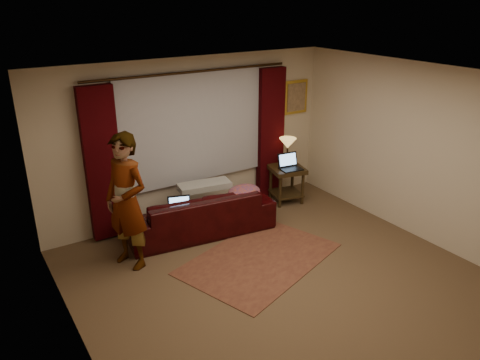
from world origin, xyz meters
The scene contains 19 objects.
floor centered at (0.00, 0.00, -0.01)m, with size 5.00×5.00×0.01m, color brown.
ceiling centered at (0.00, 0.00, 2.60)m, with size 5.00×5.00×0.02m, color silver.
wall_back centered at (0.00, 2.50, 1.30)m, with size 5.00×0.02×2.60m, color beige.
wall_left centered at (-2.50, 0.00, 1.30)m, with size 0.02×5.00×2.60m, color beige.
wall_right centered at (2.50, 0.00, 1.30)m, with size 0.02×5.00×2.60m, color beige.
sheer_curtain centered at (0.00, 2.44, 1.50)m, with size 2.50×0.05×1.80m, color #A2A2AA.
drape_left centered at (-1.50, 2.39, 1.18)m, with size 0.50×0.14×2.30m, color black.
drape_right centered at (1.50, 2.39, 1.18)m, with size 0.50×0.14×2.30m, color black.
curtain_rod centered at (0.00, 2.39, 2.38)m, with size 0.04×0.04×3.40m, color black.
picture_frame centered at (2.10, 2.47, 1.75)m, with size 0.50×0.04×0.60m, color gold.
sofa centered at (-0.26, 1.82, 0.46)m, with size 2.26×0.98×0.91m, color black.
throw_blanket centered at (-0.06, 1.99, 0.92)m, with size 0.82×0.33×0.10m, color gray.
clothing_pile centered at (0.43, 1.61, 0.57)m, with size 0.55×0.42×0.23m, color brown.
laptop_sofa centered at (-0.65, 1.65, 0.58)m, with size 0.33×0.36×0.24m, color black, non-canonical shape.
area_rug centered at (0.06, 0.63, 0.01)m, with size 2.16×1.44×0.01m, color brown.
end_table centered at (1.60, 2.01, 0.32)m, with size 0.56×0.56×0.64m, color black.
tiffany_lamp centered at (1.69, 2.13, 0.89)m, with size 0.30×0.30×0.49m, color olive, non-canonical shape.
laptop_table centered at (1.59, 1.88, 0.78)m, with size 0.37×0.40×0.27m, color black, non-canonical shape.
person centered at (-1.49, 1.49, 0.94)m, with size 0.55×0.55×1.87m, color gray.
Camera 1 is at (-3.24, -4.03, 3.49)m, focal length 35.00 mm.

